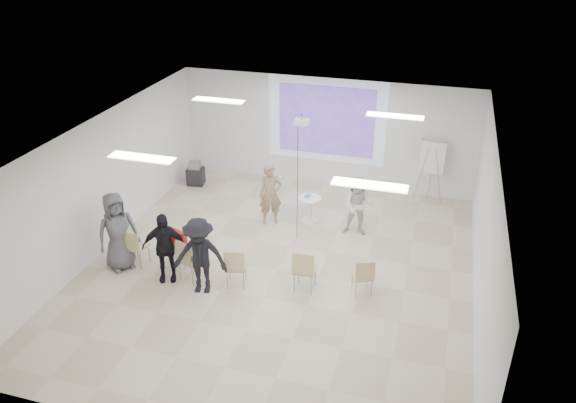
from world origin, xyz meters
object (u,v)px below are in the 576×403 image
(chair_left_inner, at_px, (189,258))
(chair_right_inner, at_px, (304,268))
(player_left, at_px, (270,191))
(av_cart, at_px, (196,174))
(audience_outer, at_px, (117,227))
(chair_right_far, at_px, (363,275))
(laptop, at_px, (192,258))
(chair_left_mid, at_px, (180,243))
(flipchart_easel, at_px, (432,157))
(chair_far_left, at_px, (135,245))
(pedestal_table, at_px, (310,208))
(player_right, at_px, (359,203))
(audience_mid, at_px, (200,251))
(audience_left, at_px, (164,243))
(chair_center, at_px, (235,265))

(chair_left_inner, height_order, chair_right_inner, chair_left_inner)
(player_left, bearing_deg, av_cart, 125.06)
(audience_outer, bearing_deg, chair_right_far, -45.66)
(player_left, bearing_deg, laptop, -132.48)
(chair_left_mid, bearing_deg, flipchart_easel, 61.29)
(chair_far_left, relative_size, chair_right_inner, 0.92)
(flipchart_easel, height_order, av_cart, flipchart_easel)
(chair_left_mid, relative_size, audience_outer, 0.48)
(pedestal_table, relative_size, laptop, 1.91)
(player_right, height_order, audience_mid, audience_mid)
(pedestal_table, bearing_deg, chair_left_inner, -119.16)
(chair_left_mid, height_order, flipchart_easel, flipchart_easel)
(chair_far_left, bearing_deg, audience_mid, -7.68)
(chair_right_inner, distance_m, chair_right_far, 1.17)
(audience_mid, bearing_deg, audience_left, 158.30)
(player_right, xyz_separation_m, chair_left_inner, (-2.96, -2.88, -0.25))
(player_right, bearing_deg, chair_right_far, -82.75)
(chair_center, relative_size, laptop, 2.48)
(chair_left_mid, height_order, chair_left_inner, chair_left_inner)
(chair_center, height_order, audience_outer, audience_outer)
(chair_far_left, bearing_deg, av_cart, 103.32)
(chair_center, bearing_deg, audience_outer, 167.41)
(pedestal_table, xyz_separation_m, av_cart, (-3.57, 1.18, -0.06))
(chair_far_left, xyz_separation_m, flipchart_easel, (5.81, 4.82, 0.76))
(chair_right_inner, distance_m, audience_mid, 2.07)
(chair_right_inner, bearing_deg, chair_right_far, 8.17)
(player_left, xyz_separation_m, chair_left_mid, (-1.28, -2.32, -0.32))
(chair_far_left, bearing_deg, player_left, 56.58)
(player_left, relative_size, chair_right_far, 2.11)
(player_left, height_order, audience_mid, audience_mid)
(chair_left_inner, distance_m, audience_mid, 0.57)
(player_right, distance_m, audience_outer, 5.38)
(chair_right_inner, height_order, audience_mid, audience_mid)
(chair_center, height_order, chair_right_inner, chair_right_inner)
(audience_left, relative_size, flipchart_easel, 1.02)
(player_left, distance_m, av_cart, 3.10)
(chair_left_mid, relative_size, flipchart_easel, 0.54)
(chair_right_inner, relative_size, audience_left, 0.53)
(chair_right_far, bearing_deg, player_left, 114.80)
(chair_center, bearing_deg, audience_left, 172.75)
(player_left, bearing_deg, pedestal_table, -6.91)
(chair_left_mid, relative_size, av_cart, 1.35)
(chair_right_far, relative_size, av_cart, 1.19)
(chair_right_far, bearing_deg, audience_outer, 160.61)
(player_right, distance_m, audience_mid, 4.05)
(audience_left, relative_size, audience_outer, 0.90)
(chair_right_far, distance_m, audience_mid, 3.23)
(laptop, bearing_deg, pedestal_table, -97.50)
(chair_right_far, xyz_separation_m, audience_outer, (-5.12, -0.42, 0.49))
(chair_left_inner, height_order, audience_mid, audience_mid)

